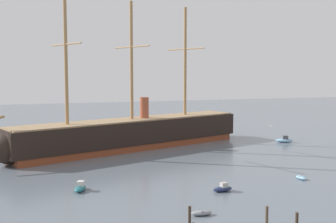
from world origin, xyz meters
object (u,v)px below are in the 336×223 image
mooring_piling_nearest (267,216)px  mooring_piling_right_pair (297,219)px  motorboat_far_left (13,157)px  mooring_piling_midwater (190,215)px  motorboat_far_right (284,140)px  seagull_in_flight (270,126)px  tall_ship (132,133)px  motorboat_mid_left (80,188)px  dinghy_mid_right (301,178)px  motorboat_near_centre (223,188)px  dinghy_foreground_left (201,213)px  sailboat_distant_centre (162,142)px

mooring_piling_nearest → mooring_piling_right_pair: bearing=-22.8°
motorboat_far_left → mooring_piling_midwater: 48.90m
motorboat_far_right → seagull_in_flight: bearing=-126.1°
tall_ship → mooring_piling_right_pair: tall_ship is taller
motorboat_mid_left → dinghy_mid_right: size_ratio=1.57×
motorboat_near_centre → mooring_piling_midwater: size_ratio=1.52×
mooring_piling_right_pair → mooring_piling_nearest: bearing=157.2°
motorboat_far_right → mooring_piling_nearest: size_ratio=1.96×
motorboat_mid_left → motorboat_far_left: 28.48m
motorboat_far_left → mooring_piling_midwater: mooring_piling_midwater is taller
mooring_piling_midwater → tall_ship: bearing=84.2°
tall_ship → mooring_piling_right_pair: size_ratio=41.01×
dinghy_foreground_left → sailboat_distant_centre: sailboat_distant_centre is taller
dinghy_foreground_left → sailboat_distant_centre: (10.84, 50.47, 0.05)m
motorboat_far_left → mooring_piling_right_pair: size_ratio=2.30×
motorboat_near_centre → motorboat_mid_left: size_ratio=0.88×
motorboat_near_centre → sailboat_distant_centre: (3.85, 41.83, -0.09)m
dinghy_foreground_left → motorboat_far_right: bearing=47.1°
tall_ship → mooring_piling_right_pair: (6.31, -53.24, -2.77)m
motorboat_mid_left → seagull_in_flight: (26.09, -8.99, 9.13)m
seagull_in_flight → tall_ship: bearing=105.2°
dinghy_foreground_left → motorboat_far_left: bearing=118.4°
motorboat_far_left → mooring_piling_right_pair: mooring_piling_right_pair is taller
motorboat_near_centre → seagull_in_flight: size_ratio=2.52×
dinghy_mid_right → motorboat_far_left: 54.55m
dinghy_foreground_left → tall_ship: bearing=86.9°
mooring_piling_midwater → seagull_in_flight: bearing=29.2°
motorboat_far_left → motorboat_far_right: size_ratio=0.83×
motorboat_near_centre → mooring_piling_nearest: mooring_piling_nearest is taller
mooring_piling_nearest → mooring_piling_midwater: mooring_piling_nearest is taller
tall_ship → seagull_in_flight: tall_ship is taller
dinghy_foreground_left → sailboat_distant_centre: size_ratio=0.63×
motorboat_near_centre → dinghy_mid_right: 15.33m
motorboat_far_left → mooring_piling_midwater: size_ratio=1.73×
motorboat_far_left → mooring_piling_nearest: 55.51m
motorboat_near_centre → dinghy_mid_right: motorboat_near_centre is taller
mooring_piling_nearest → dinghy_foreground_left: bearing=136.0°
motorboat_far_left → sailboat_distant_centre: size_ratio=0.85×
motorboat_far_right → sailboat_distant_centre: bearing=165.4°
sailboat_distant_centre → mooring_piling_right_pair: size_ratio=2.70×
dinghy_mid_right → motorboat_far_left: motorboat_far_left is taller
seagull_in_flight → motorboat_near_centre: bearing=161.2°
dinghy_mid_right → sailboat_distant_centre: 40.96m
tall_ship → dinghy_mid_right: (19.61, -35.32, -3.29)m
dinghy_mid_right → sailboat_distant_centre: size_ratio=0.54×
mooring_piling_midwater → motorboat_near_centre: bearing=49.4°
motorboat_far_left → sailboat_distant_centre: sailboat_distant_centre is taller
mooring_piling_nearest → motorboat_far_right: bearing=54.8°
mooring_piling_midwater → seagull_in_flight: seagull_in_flight is taller
mooring_piling_nearest → mooring_piling_midwater: (-8.19, 3.16, -0.06)m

